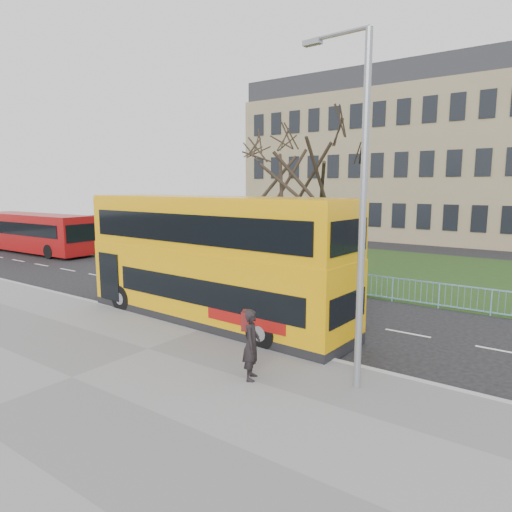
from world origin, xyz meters
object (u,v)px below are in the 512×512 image
Objects in this scene: yellow_bus at (212,257)px; pedestrian at (251,344)px; red_bus at (35,232)px; street_lamp at (359,199)px.

yellow_bus reaches higher than pedestrian.
pedestrian is (4.42, -3.52, -1.46)m from yellow_bus.
pedestrian is at bearing -20.43° from red_bus.
street_lamp is at bearing -16.86° from yellow_bus.
red_bus is at bearing 44.57° from pedestrian.
yellow_bus is at bearing -15.80° from red_bus.
yellow_bus is at bearing 164.09° from street_lamp.
pedestrian is at bearing -36.15° from yellow_bus.
red_bus is at bearing 168.40° from yellow_bus.
street_lamp reaches higher than red_bus.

